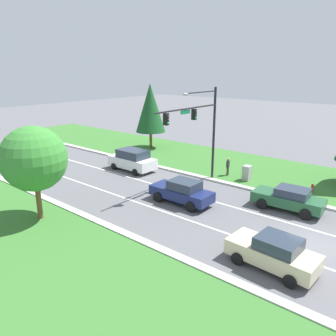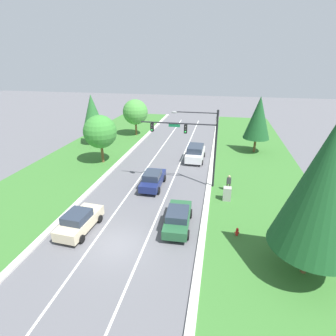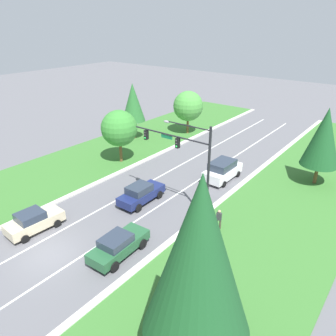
% 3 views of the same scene
% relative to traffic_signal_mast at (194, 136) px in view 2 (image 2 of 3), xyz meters
% --- Properties ---
extents(ground_plane, '(160.00, 160.00, 0.00)m').
position_rel_traffic_signal_mast_xyz_m(ground_plane, '(-3.93, -10.34, -5.13)').
color(ground_plane, '#5B5B60').
extents(curb_strip_right, '(0.50, 90.00, 0.15)m').
position_rel_traffic_signal_mast_xyz_m(curb_strip_right, '(1.72, -10.34, -5.06)').
color(curb_strip_right, beige).
rests_on(curb_strip_right, ground_plane).
extents(curb_strip_left, '(0.50, 90.00, 0.15)m').
position_rel_traffic_signal_mast_xyz_m(curb_strip_left, '(-9.58, -10.34, -5.06)').
color(curb_strip_left, beige).
rests_on(curb_strip_left, ground_plane).
extents(grass_verge_right, '(10.00, 90.00, 0.08)m').
position_rel_traffic_signal_mast_xyz_m(grass_verge_right, '(6.97, -10.34, -5.09)').
color(grass_verge_right, '#38702D').
rests_on(grass_verge_right, ground_plane).
extents(lane_stripe_inner_left, '(0.14, 81.00, 0.01)m').
position_rel_traffic_signal_mast_xyz_m(lane_stripe_inner_left, '(-5.73, -10.34, -5.13)').
color(lane_stripe_inner_left, white).
rests_on(lane_stripe_inner_left, ground_plane).
extents(lane_stripe_inner_right, '(0.14, 81.00, 0.01)m').
position_rel_traffic_signal_mast_xyz_m(lane_stripe_inner_right, '(-2.13, -10.34, -5.13)').
color(lane_stripe_inner_right, white).
rests_on(lane_stripe_inner_right, ground_plane).
extents(traffic_signal_mast, '(7.35, 0.41, 7.71)m').
position_rel_traffic_signal_mast_xyz_m(traffic_signal_mast, '(0.00, 0.00, 0.00)').
color(traffic_signal_mast, black).
rests_on(traffic_signal_mast, ground_plane).
extents(white_suv, '(2.28, 4.65, 1.96)m').
position_rel_traffic_signal_mast_xyz_m(white_suv, '(-0.43, 7.13, -4.14)').
color(white_suv, white).
rests_on(white_suv, ground_plane).
extents(champagne_sedan, '(2.17, 4.29, 1.63)m').
position_rel_traffic_signal_mast_xyz_m(champagne_sedan, '(-7.33, -9.28, -4.32)').
color(champagne_sedan, beige).
rests_on(champagne_sedan, ground_plane).
extents(navy_sedan, '(2.00, 4.56, 1.69)m').
position_rel_traffic_signal_mast_xyz_m(navy_sedan, '(-3.79, -1.21, -4.28)').
color(navy_sedan, navy).
rests_on(navy_sedan, ground_plane).
extents(forest_sedan, '(2.12, 4.62, 1.58)m').
position_rel_traffic_signal_mast_xyz_m(forest_sedan, '(-0.23, -7.41, -4.31)').
color(forest_sedan, '#235633').
rests_on(forest_sedan, ground_plane).
extents(utility_cabinet, '(0.70, 0.60, 1.34)m').
position_rel_traffic_signal_mast_xyz_m(utility_cabinet, '(3.45, -2.55, -4.46)').
color(utility_cabinet, '#9E9E99').
rests_on(utility_cabinet, ground_plane).
extents(pedestrian, '(0.42, 0.30, 1.69)m').
position_rel_traffic_signal_mast_xyz_m(pedestrian, '(3.60, -0.65, -4.19)').
color(pedestrian, '#42382D').
rests_on(pedestrian, ground_plane).
extents(fire_hydrant, '(0.34, 0.20, 0.70)m').
position_rel_traffic_signal_mast_xyz_m(fire_hydrant, '(4.17, -7.65, -4.79)').
color(fire_hydrant, red).
rests_on(fire_hydrant, ground_plane).
extents(conifer_near_right_tree, '(3.45, 3.45, 7.55)m').
position_rel_traffic_signal_mast_xyz_m(conifer_near_right_tree, '(7.20, 11.78, -0.36)').
color(conifer_near_right_tree, brown).
rests_on(conifer_near_right_tree, ground_plane).
extents(oak_near_left_tree, '(3.94, 3.94, 5.90)m').
position_rel_traffic_signal_mast_xyz_m(oak_near_left_tree, '(-11.53, 4.03, -1.21)').
color(oak_near_left_tree, brown).
rests_on(oak_near_left_tree, ground_plane).
extents(conifer_far_right_tree, '(4.78, 4.78, 9.74)m').
position_rel_traffic_signal_mast_xyz_m(conifer_far_right_tree, '(7.95, -10.50, 0.78)').
color(conifer_far_right_tree, brown).
rests_on(conifer_far_right_tree, ground_plane).
extents(oak_far_left_tree, '(4.05, 4.05, 5.92)m').
position_rel_traffic_signal_mast_xyz_m(oak_far_left_tree, '(-11.33, 16.81, -1.24)').
color(oak_far_left_tree, brown).
rests_on(oak_far_left_tree, ground_plane).
extents(conifer_mid_left_tree, '(3.03, 3.03, 7.33)m').
position_rel_traffic_signal_mast_xyz_m(conifer_mid_left_tree, '(-15.76, 10.73, -0.24)').
color(conifer_mid_left_tree, brown).
rests_on(conifer_mid_left_tree, ground_plane).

